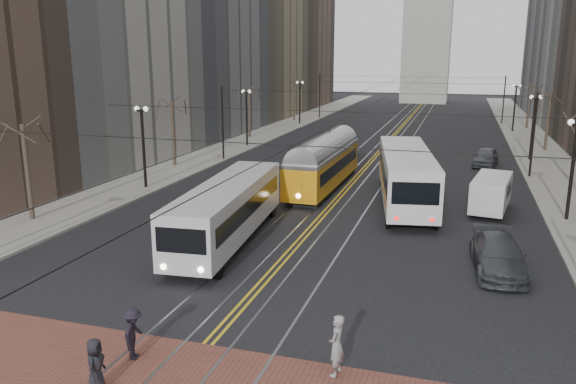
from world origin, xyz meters
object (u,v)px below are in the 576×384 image
Objects in this scene: streetcar at (324,167)px; rear_bus at (406,178)px; sedan_grey at (486,157)px; pedestrian_d at (133,333)px; transit_bus at (228,213)px; cargo_van at (491,195)px; pedestrian_b at (336,345)px; sedan_parked at (498,255)px; pedestrian_a at (95,366)px.

streetcar is 6.67m from rear_bus.
pedestrian_d reaches higher than sedan_grey.
transit_bus is at bearing -4.21° from pedestrian_d.
pedestrian_b is at bearing -95.31° from cargo_van.
pedestrian_b is (0.05, -20.76, -0.76)m from rear_bus.
pedestrian_b is at bearing -74.66° from streetcar.
pedestrian_b is at bearing -93.87° from pedestrian_d.
streetcar is at bearing 171.87° from cargo_van.
transit_bus is at bearing -137.43° from rear_bus.
cargo_van is 0.95× the size of sedan_parked.
streetcar reaches higher than sedan_parked.
sedan_grey is at bearing 60.32° from rear_bus.
pedestrian_a is 0.85× the size of pedestrian_b.
sedan_parked is at bearing -49.35° from streetcar.
streetcar is 7.82× the size of pedestrian_a.
pedestrian_d is (1.67, -11.48, -0.67)m from transit_bus.
sedan_grey is (11.41, 12.01, -0.71)m from streetcar.
pedestrian_b reaches higher than sedan_grey.
rear_bus is 2.89× the size of sedan_grey.
cargo_van is 1.09× the size of sedan_grey.
cargo_van reaches higher than sedan_grey.
pedestrian_d is (0.03, 1.90, 0.04)m from pedestrian_a.
rear_bus is at bearing -101.39° from sedan_grey.
pedestrian_d is at bearing -139.92° from sedan_parked.
streetcar is 2.53× the size of cargo_van.
cargo_van reaches higher than pedestrian_d.
pedestrian_b is at bearing -99.63° from rear_bus.
sedan_grey is at bearing 98.05° from cargo_van.
sedan_grey is 0.87× the size of sedan_parked.
transit_bus reaches higher than sedan_grey.
sedan_grey is at bearing 47.40° from streetcar.
sedan_grey is 2.40× the size of pedestrian_b.
sedan_grey is 36.04m from pedestrian_b.
pedestrian_d reaches higher than sedan_parked.
transit_bus is at bearing 174.16° from sedan_parked.
transit_bus is 13.03m from sedan_parked.
pedestrian_a is at bearing 166.67° from pedestrian_d.
streetcar reaches higher than cargo_van.
pedestrian_b reaches higher than pedestrian_d.
transit_bus is 0.96× the size of streetcar.
sedan_grey is 2.72× the size of pedestrian_d.
transit_bus is 6.37× the size of pedestrian_b.
pedestrian_b is (-5.06, -10.23, 0.21)m from sedan_parked.
pedestrian_a reaches higher than sedan_parked.
rear_bus reaches higher than pedestrian_b.
sedan_parked is (13.00, -0.30, -0.76)m from transit_bus.
transit_bus is at bearing -136.08° from pedestrian_b.
pedestrian_d is at bearing -99.09° from sedan_grey.
rear_bus reaches higher than streetcar.
pedestrian_d is at bearing -14.41° from pedestrian_a.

